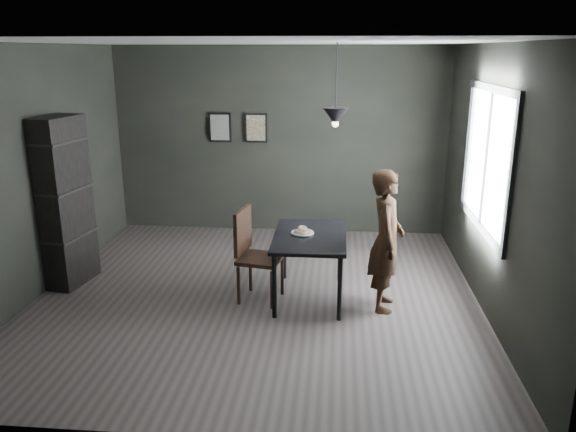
# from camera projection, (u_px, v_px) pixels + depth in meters

# --- Properties ---
(ground) EXTENTS (5.00, 5.00, 0.00)m
(ground) POSITION_uv_depth(u_px,v_px,m) (258.00, 295.00, 6.49)
(ground) COLOR #322D2B
(ground) RESTS_ON ground
(back_wall) EXTENTS (5.00, 0.10, 2.80)m
(back_wall) POSITION_uv_depth(u_px,v_px,m) (279.00, 141.00, 8.48)
(back_wall) COLOR black
(back_wall) RESTS_ON ground
(ceiling) EXTENTS (5.00, 5.00, 0.02)m
(ceiling) POSITION_uv_depth(u_px,v_px,m) (253.00, 42.00, 5.69)
(ceiling) COLOR silver
(ceiling) RESTS_ON ground
(window_assembly) EXTENTS (0.04, 1.96, 1.56)m
(window_assembly) POSITION_uv_depth(u_px,v_px,m) (486.00, 159.00, 6.01)
(window_assembly) COLOR white
(window_assembly) RESTS_ON ground
(cafe_table) EXTENTS (0.80, 1.20, 0.75)m
(cafe_table) POSITION_uv_depth(u_px,v_px,m) (310.00, 242.00, 6.25)
(cafe_table) COLOR black
(cafe_table) RESTS_ON ground
(white_plate) EXTENTS (0.23, 0.23, 0.01)m
(white_plate) POSITION_uv_depth(u_px,v_px,m) (302.00, 233.00, 6.26)
(white_plate) COLOR white
(white_plate) RESTS_ON cafe_table
(donut_pile) EXTENTS (0.19, 0.19, 0.08)m
(donut_pile) POSITION_uv_depth(u_px,v_px,m) (302.00, 231.00, 6.25)
(donut_pile) COLOR #F0E6BB
(donut_pile) RESTS_ON white_plate
(woman) EXTENTS (0.41, 0.59, 1.55)m
(woman) POSITION_uv_depth(u_px,v_px,m) (386.00, 240.00, 5.98)
(woman) COLOR black
(woman) RESTS_ON ground
(wood_chair) EXTENTS (0.53, 0.53, 1.05)m
(wood_chair) POSITION_uv_depth(u_px,v_px,m) (252.00, 249.00, 6.24)
(wood_chair) COLOR black
(wood_chair) RESTS_ON ground
(shelf_unit) EXTENTS (0.48, 0.72, 2.01)m
(shelf_unit) POSITION_uv_depth(u_px,v_px,m) (63.00, 202.00, 6.59)
(shelf_unit) COLOR black
(shelf_unit) RESTS_ON ground
(pendant_lamp) EXTENTS (0.28, 0.28, 0.86)m
(pendant_lamp) POSITION_uv_depth(u_px,v_px,m) (335.00, 116.00, 5.93)
(pendant_lamp) COLOR black
(pendant_lamp) RESTS_ON ground
(framed_print_left) EXTENTS (0.34, 0.04, 0.44)m
(framed_print_left) POSITION_uv_depth(u_px,v_px,m) (220.00, 127.00, 8.47)
(framed_print_left) COLOR black
(framed_print_left) RESTS_ON ground
(framed_print_right) EXTENTS (0.34, 0.04, 0.44)m
(framed_print_right) POSITION_uv_depth(u_px,v_px,m) (256.00, 128.00, 8.42)
(framed_print_right) COLOR black
(framed_print_right) RESTS_ON ground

